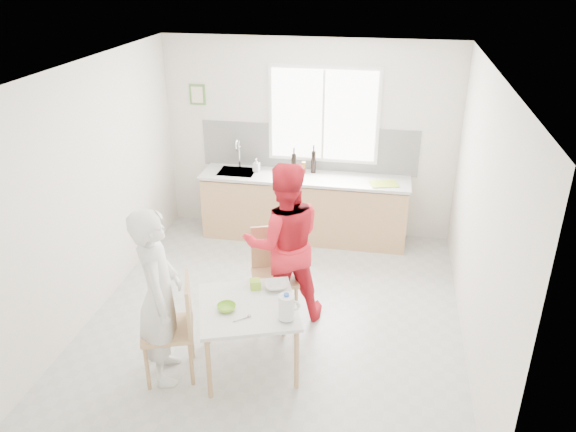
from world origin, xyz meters
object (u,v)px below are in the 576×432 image
Objects in this scene: person_red at (284,243)px; milk_jug at (287,307)px; bowl_green at (226,308)px; bowl_white at (276,286)px; person_white at (159,297)px; chair_far at (274,269)px; chair_left at (175,324)px; wine_bottle_a at (314,162)px; wine_bottle_b at (294,164)px; dining_table at (248,311)px.

milk_jug is (0.23, -1.05, -0.07)m from person_red.
bowl_white is (0.37, 0.45, 0.00)m from bowl_green.
bowl_green is at bearing -94.83° from person_white.
person_white reaches higher than bowl_white.
chair_far is 5.85× the size of bowl_green.
chair_left is at bearing -146.05° from bowl_white.
chair_left is 1.32m from chair_far.
bowl_white is 0.71× the size of wine_bottle_a.
chair_far is 1.14m from milk_jug.
chair_left is 3.34× the size of wine_bottle_b.
bowl_white is at bearing -94.95° from chair_far.
bowl_green is 0.58m from milk_jug.
person_red reaches higher than chair_left.
wine_bottle_b is (-0.07, 2.85, 0.45)m from dining_table.
chair_left is 0.50m from bowl_green.
bowl_white is at bearing 73.48° from person_red.
bowl_green is at bearing -96.55° from wine_bottle_a.
wine_bottle_a is at bearing 146.07° from chair_left.
wine_bottle_a is 0.27m from wine_bottle_b.
chair_left is at bearing 164.25° from milk_jug.
bowl_green is 0.77× the size of bowl_white.
person_white is at bearing -147.55° from bowl_white.
bowl_white reaches higher than dining_table.
chair_far is 3.39× the size of wine_bottle_b.
wine_bottle_a is (0.82, 3.18, 0.53)m from chair_left.
wine_bottle_b reaches higher than dining_table.
wine_bottle_b reaches higher than chair_left.
chair_left reaches higher than bowl_green.
wine_bottle_b reaches higher than bowl_white.
dining_table is 0.68m from chair_left.
person_white is at bearing -144.09° from chair_far.
bowl_green is at bearing 156.17° from milk_jug.
person_white reaches higher than dining_table.
bowl_green is 3.11m from wine_bottle_a.
dining_table is at bearing -120.64° from bowl_white.
wine_bottle_a is 1.07× the size of wine_bottle_b.
person_red is 5.96× the size of wine_bottle_b.
dining_table is 0.66× the size of person_white.
person_red is (0.80, 1.12, 0.34)m from chair_left.
milk_jug is at bearing -67.90° from bowl_white.
chair_left is 4.44× the size of bowl_white.
person_red is 2.07m from wine_bottle_a.
wine_bottle_a reaches higher than chair_left.
bowl_green is (0.46, 0.11, 0.16)m from chair_left.
bowl_white is at bearing 50.52° from bowl_green.
bowl_white is 2.65m from wine_bottle_a.
wine_bottle_a is (-0.02, 2.62, 0.36)m from bowl_white.
chair_left is at bearing 34.79° from person_red.
person_red is (0.92, 1.16, 0.03)m from person_white.
bowl_white is (0.20, 0.34, 0.10)m from dining_table.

